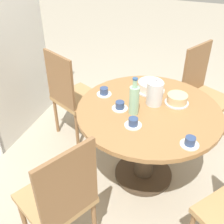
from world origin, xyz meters
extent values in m
plane|color=#B2A893|center=(0.00, 0.00, 0.00)|extent=(14.00, 14.00, 0.00)
cylinder|color=#473828|center=(0.00, 0.00, 0.01)|extent=(0.53, 0.53, 0.03)
cylinder|color=#473828|center=(0.00, 0.00, 0.37)|extent=(0.17, 0.17, 0.68)
cylinder|color=#9E7042|center=(0.00, 0.00, 0.72)|extent=(1.15, 1.15, 0.04)
cylinder|color=olive|center=(-0.57, 0.50, 0.21)|extent=(0.03, 0.03, 0.42)
cylinder|color=olive|center=(-0.89, 0.67, 0.21)|extent=(0.03, 0.03, 0.42)
cylinder|color=olive|center=(-0.74, 0.18, 0.21)|extent=(0.03, 0.03, 0.42)
cube|color=tan|center=(-0.82, 0.42, 0.44)|extent=(0.57, 0.57, 0.04)
cube|color=olive|center=(-0.91, 0.25, 0.73)|extent=(0.37, 0.21, 0.52)
cylinder|color=olive|center=(0.56, -0.52, 0.21)|extent=(0.03, 0.03, 0.42)
cylinder|color=olive|center=(0.73, -0.20, 0.21)|extent=(0.03, 0.03, 0.42)
cylinder|color=olive|center=(1.05, -0.38, 0.21)|extent=(0.03, 0.03, 0.42)
cube|color=tan|center=(0.80, -0.45, 0.44)|extent=(0.57, 0.57, 0.04)
cube|color=olive|center=(0.90, -0.27, 0.73)|extent=(0.36, 0.22, 0.52)
cylinder|color=olive|center=(0.48, 0.59, 0.21)|extent=(0.03, 0.03, 0.42)
cylinder|color=olive|center=(0.64, 0.91, 0.21)|extent=(0.03, 0.03, 0.42)
cylinder|color=olive|center=(0.16, 0.75, 0.21)|extent=(0.03, 0.03, 0.42)
cylinder|color=olive|center=(0.31, 1.07, 0.21)|extent=(0.03, 0.03, 0.42)
cube|color=tan|center=(0.40, 0.83, 0.44)|extent=(0.56, 0.56, 0.04)
cube|color=olive|center=(0.22, 0.91, 0.73)|extent=(0.20, 0.37, 0.52)
cube|color=silver|center=(0.80, 1.55, 0.91)|extent=(0.04, 0.28, 1.81)
cube|color=silver|center=(0.30, 1.42, 0.91)|extent=(1.03, 0.02, 1.81)
cube|color=silver|center=(0.30, 1.55, 0.02)|extent=(0.96, 0.27, 0.04)
cube|color=silver|center=(0.30, 1.55, 0.36)|extent=(0.96, 0.27, 0.04)
cube|color=silver|center=(0.30, 1.55, 0.72)|extent=(0.96, 0.27, 0.04)
cube|color=silver|center=(0.30, 1.55, 1.09)|extent=(0.96, 0.27, 0.04)
cube|color=#234793|center=(0.58, 1.54, 0.18)|extent=(0.39, 0.21, 0.29)
cube|color=#B72D28|center=(0.02, 1.54, 0.17)|extent=(0.39, 0.21, 0.27)
cube|color=#703384|center=(0.61, 1.54, 0.52)|extent=(0.35, 0.21, 0.29)
cube|color=beige|center=(0.55, 1.54, 0.88)|extent=(0.45, 0.21, 0.28)
cube|color=#28703D|center=(0.57, 1.54, 1.22)|extent=(0.41, 0.21, 0.23)
cylinder|color=silver|center=(0.09, -0.02, 0.84)|extent=(0.13, 0.13, 0.19)
cone|color=silver|center=(0.09, -0.02, 0.95)|extent=(0.12, 0.12, 0.02)
sphere|color=silver|center=(0.09, -0.02, 0.97)|extent=(0.02, 0.02, 0.02)
cylinder|color=#99C6A3|center=(-0.09, 0.10, 0.86)|extent=(0.08, 0.08, 0.23)
cylinder|color=#99C6A3|center=(-0.09, 0.10, 1.00)|extent=(0.03, 0.03, 0.06)
cylinder|color=#2D5184|center=(-0.09, 0.10, 1.04)|extent=(0.04, 0.04, 0.01)
cylinder|color=silver|center=(0.29, 0.06, 0.75)|extent=(0.25, 0.25, 0.01)
cylinder|color=silver|center=(0.29, 0.06, 0.79)|extent=(0.22, 0.22, 0.07)
cylinder|color=silver|center=(0.16, -0.19, 0.75)|extent=(0.19, 0.19, 0.01)
cylinder|color=#DBB784|center=(0.16, -0.19, 0.79)|extent=(0.16, 0.16, 0.07)
cylinder|color=silver|center=(0.09, 0.41, 0.75)|extent=(0.13, 0.13, 0.01)
cylinder|color=#334775|center=(0.09, 0.41, 0.78)|extent=(0.07, 0.07, 0.06)
cylinder|color=silver|center=(-0.33, -0.35, 0.75)|extent=(0.13, 0.13, 0.01)
cylinder|color=#334775|center=(-0.33, -0.35, 0.78)|extent=(0.07, 0.07, 0.06)
cylinder|color=silver|center=(-0.07, 0.22, 0.75)|extent=(0.13, 0.13, 0.01)
cylinder|color=#334775|center=(-0.07, 0.22, 0.78)|extent=(0.07, 0.07, 0.06)
cylinder|color=silver|center=(-0.25, 0.06, 0.75)|extent=(0.13, 0.13, 0.01)
cylinder|color=#334775|center=(-0.25, 0.06, 0.78)|extent=(0.07, 0.07, 0.06)
camera|label=1|loc=(-1.83, -0.34, 1.98)|focal=45.00mm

